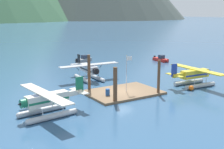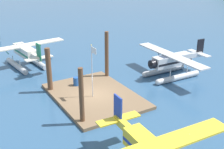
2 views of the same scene
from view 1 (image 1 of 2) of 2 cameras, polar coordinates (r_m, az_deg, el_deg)
name	(u,v)px [view 1 (image 1 of 2)]	position (r m, az deg, el deg)	size (l,w,h in m)	color
ground_plane	(123,93)	(40.92, 2.17, -3.72)	(1200.00, 1200.00, 0.00)	#2D5175
dock_platform	(123,92)	(40.88, 2.17, -3.52)	(10.06, 7.21, 0.30)	brown
piling_near_left	(115,85)	(35.94, 0.64, -2.16)	(0.52, 0.52, 4.60)	brown
piling_near_right	(159,77)	(40.20, 9.21, -0.59)	(0.39, 0.39, 4.86)	brown
piling_far_left	(89,73)	(41.43, -4.55, 0.25)	(0.42, 0.42, 5.35)	brown
flagpole	(127,69)	(40.07, 3.03, 1.14)	(0.95, 0.10, 5.13)	silver
fuel_drum	(108,92)	(38.74, -0.87, -3.49)	(0.62, 0.62, 0.88)	#1E4C99
mooring_buoy	(191,88)	(43.83, 15.36, -2.58)	(0.74, 0.74, 0.74)	orange
seaplane_yellow_stbd_aft	(195,76)	(46.40, 16.01, -0.28)	(7.98, 10.46, 3.84)	#B7BABF
seaplane_silver_bow_centre	(89,71)	(48.83, -4.59, 0.75)	(10.44, 7.98, 3.84)	#B7BABF
seaplane_cream_port_aft	(47,102)	(32.49, -12.67, -5.35)	(7.95, 10.49, 3.84)	#B7BABF
boat_grey_open_north	(84,59)	(67.71, -5.56, 2.98)	(4.63, 2.95, 1.50)	gray
boat_red_open_east	(161,59)	(68.68, 9.63, 3.00)	(1.68, 4.89, 1.50)	#B2231E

